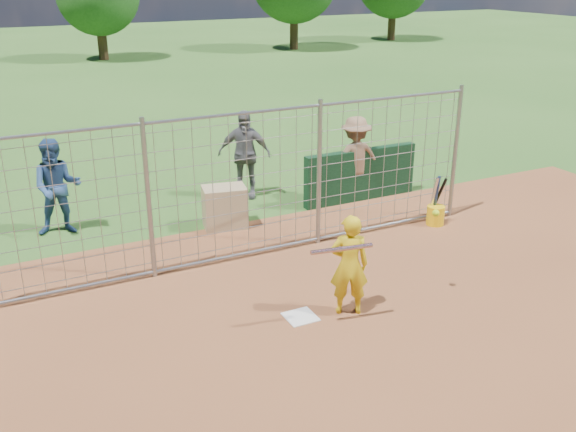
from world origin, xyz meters
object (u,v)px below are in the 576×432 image
bystander_b (244,154)px  batter (349,265)px  equipment_bin (225,207)px  bucket_with_bats (435,213)px  bystander_a (57,187)px  bystander_c (355,159)px

bystander_b → batter: bearing=-67.7°
equipment_bin → bucket_with_bats: 4.04m
batter → bucket_with_bats: bearing=-122.7°
bystander_a → equipment_bin: 3.06m
bystander_c → equipment_bin: bystander_c is taller
bystander_b → bystander_c: 2.34m
equipment_bin → bystander_c: bearing=15.0°
bystander_c → bystander_a: bearing=1.6°
bystander_b → bystander_a: bearing=-145.8°
bystander_b → equipment_bin: (-1.01, -1.43, -0.55)m
bystander_a → bystander_b: size_ratio=0.95×
batter → bystander_a: bearing=-32.4°
bystander_b → bucket_with_bats: bystander_b is taller
batter → bucket_with_bats: 3.92m
batter → bystander_c: 4.82m
batter → bystander_a: (-3.22, 4.89, 0.15)m
batter → bystander_b: 5.28m
bystander_c → bucket_with_bats: (0.64, -1.92, -0.65)m
bystander_c → bucket_with_bats: bearing=118.3°
bystander_a → equipment_bin: (2.83, -1.08, -0.50)m
bystander_a → bucket_with_bats: bystander_a is taller
bystander_b → bucket_with_bats: size_ratio=1.94×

